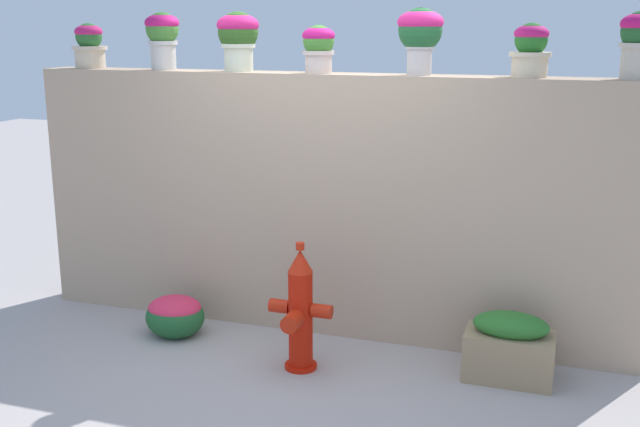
{
  "coord_description": "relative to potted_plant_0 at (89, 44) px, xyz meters",
  "views": [
    {
      "loc": [
        1.84,
        -4.41,
        2.39
      ],
      "look_at": [
        0.02,
        0.94,
        0.99
      ],
      "focal_mm": 43.2,
      "sensor_mm": 36.0,
      "label": 1
    }
  ],
  "objects": [
    {
      "name": "fire_hydrant",
      "position": [
        2.15,
        -0.81,
        -1.8
      ],
      "size": [
        0.46,
        0.36,
        0.93
      ],
      "color": "red",
      "rests_on": "ground"
    },
    {
      "name": "stone_wall",
      "position": [
        2.07,
        -0.01,
        -1.21
      ],
      "size": [
        4.83,
        0.33,
        2.03
      ],
      "primitive_type": "cube",
      "color": "tan",
      "rests_on": "ground"
    },
    {
      "name": "flower_bush_left",
      "position": [
        1.01,
        -0.56,
        -2.06
      ],
      "size": [
        0.47,
        0.42,
        0.33
      ],
      "color": "#20582B",
      "rests_on": "ground"
    },
    {
      "name": "potted_plant_5",
      "position": [
        3.55,
        0.02,
        0.0
      ],
      "size": [
        0.29,
        0.29,
        0.37
      ],
      "color": "beige",
      "rests_on": "stone_wall"
    },
    {
      "name": "potted_plant_3",
      "position": [
        2.03,
        -0.04,
        0.01
      ],
      "size": [
        0.24,
        0.24,
        0.35
      ],
      "color": "beige",
      "rests_on": "stone_wall"
    },
    {
      "name": "potted_plant_1",
      "position": [
        0.7,
        -0.02,
        0.09
      ],
      "size": [
        0.27,
        0.27,
        0.45
      ],
      "color": "beige",
      "rests_on": "stone_wall"
    },
    {
      "name": "potted_plant_0",
      "position": [
        0.0,
        0.0,
        0.0
      ],
      "size": [
        0.29,
        0.29,
        0.37
      ],
      "color": "beige",
      "rests_on": "stone_wall"
    },
    {
      "name": "potted_plant_4",
      "position": [
        2.78,
        -0.02,
        0.11
      ],
      "size": [
        0.33,
        0.33,
        0.47
      ],
      "color": "#BBB1AF",
      "rests_on": "stone_wall"
    },
    {
      "name": "ground_plane",
      "position": [
        2.07,
        -1.15,
        -2.23
      ],
      "size": [
        24.0,
        24.0,
        0.0
      ],
      "primitive_type": "plane",
      "color": "#A59B98"
    },
    {
      "name": "potted_plant_2",
      "position": [
        1.35,
        0.01,
        0.08
      ],
      "size": [
        0.33,
        0.33,
        0.45
      ],
      "color": "beige",
      "rests_on": "stone_wall"
    },
    {
      "name": "planter_box",
      "position": [
        3.57,
        -0.51,
        -2.0
      ],
      "size": [
        0.6,
        0.34,
        0.49
      ],
      "color": "#997F5C",
      "rests_on": "ground"
    }
  ]
}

